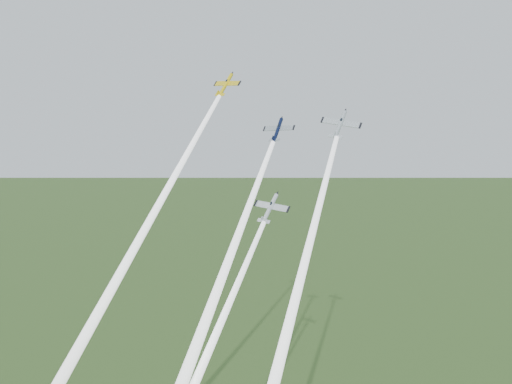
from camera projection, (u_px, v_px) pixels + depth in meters
name	position (u px, v px, depth m)	size (l,w,h in m)	color
plane_yellow	(226.00, 85.00, 142.89)	(7.87, 7.81, 1.23)	yellow
smoke_trail_yellow	(141.00, 236.00, 128.79)	(2.45, 2.45, 71.96)	white
plane_navy	(278.00, 130.00, 134.05)	(7.37, 7.31, 1.15)	black
smoke_trail_navy	(225.00, 271.00, 119.85)	(2.45, 2.45, 59.48)	white
plane_silver_right	(340.00, 124.00, 129.97)	(8.53, 8.46, 1.34)	silver
smoke_trail_silver_right	(297.00, 292.00, 113.00)	(2.45, 2.45, 67.57)	white
plane_silver_low	(270.00, 208.00, 127.92)	(8.38, 8.32, 1.31)	silver
smoke_trail_silver_low	(195.00, 382.00, 113.60)	(2.45, 2.45, 66.19)	white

